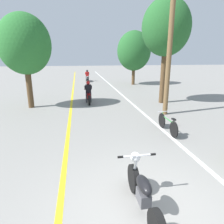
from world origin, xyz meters
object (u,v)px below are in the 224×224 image
(roadside_tree_left, at_px, (25,45))
(roadside_tree_right_far, at_px, (134,51))
(motorcycle_rider_lead, at_px, (89,94))
(motorcycle_foreground, at_px, (143,192))
(motorcycle_rider_far, at_px, (87,77))
(utility_pole, at_px, (170,49))
(bicycle_parked, at_px, (168,124))
(roadside_tree_right_near, at_px, (166,28))

(roadside_tree_left, bearing_deg, roadside_tree_right_far, 44.77)
(motorcycle_rider_lead, bearing_deg, motorcycle_foreground, -87.11)
(motorcycle_rider_far, bearing_deg, motorcycle_foreground, -89.98)
(utility_pole, bearing_deg, motorcycle_foreground, -117.45)
(motorcycle_foreground, height_order, bicycle_parked, motorcycle_foreground)
(motorcycle_foreground, bearing_deg, motorcycle_rider_far, 90.02)
(roadside_tree_left, xyz_separation_m, bicycle_parked, (6.15, -5.05, -3.15))
(roadside_tree_right_far, bearing_deg, bicycle_parked, -99.82)
(motorcycle_rider_far, bearing_deg, utility_pole, -77.42)
(roadside_tree_right_far, bearing_deg, utility_pole, -97.00)
(roadside_tree_right_near, xyz_separation_m, roadside_tree_left, (-8.00, 0.11, -1.00))
(motorcycle_foreground, bearing_deg, roadside_tree_right_near, 64.83)
(motorcycle_rider_lead, bearing_deg, roadside_tree_right_far, 56.38)
(bicycle_parked, bearing_deg, roadside_tree_left, 140.58)
(motorcycle_rider_far, relative_size, bicycle_parked, 1.25)
(roadside_tree_left, bearing_deg, bicycle_parked, -39.42)
(roadside_tree_right_far, bearing_deg, motorcycle_foreground, -104.90)
(roadside_tree_right_far, xyz_separation_m, bicycle_parked, (-2.33, -13.46, -3.05))
(motorcycle_rider_far, distance_m, bicycle_parked, 17.15)
(roadside_tree_right_near, relative_size, motorcycle_rider_far, 2.89)
(motorcycle_rider_lead, bearing_deg, motorcycle_rider_far, 87.54)
(roadside_tree_right_far, height_order, motorcycle_foreground, roadside_tree_right_far)
(roadside_tree_left, distance_m, motorcycle_foreground, 10.17)
(motorcycle_rider_far, xyz_separation_m, bicycle_parked, (2.28, -16.99, -0.18))
(utility_pole, height_order, bicycle_parked, utility_pole)
(utility_pole, bearing_deg, roadside_tree_left, 159.62)
(roadside_tree_left, relative_size, motorcycle_rider_far, 2.40)
(roadside_tree_right_near, height_order, motorcycle_rider_lead, roadside_tree_right_near)
(motorcycle_foreground, height_order, motorcycle_rider_lead, motorcycle_rider_lead)
(utility_pole, bearing_deg, bicycle_parked, -111.98)
(roadside_tree_right_far, relative_size, motorcycle_rider_far, 2.50)
(bicycle_parked, bearing_deg, roadside_tree_right_far, 80.18)
(roadside_tree_right_near, bearing_deg, motorcycle_rider_far, 108.94)
(motorcycle_foreground, distance_m, motorcycle_rider_lead, 9.66)
(utility_pole, relative_size, motorcycle_foreground, 3.18)
(motorcycle_foreground, bearing_deg, roadside_tree_right_far, 75.10)
(motorcycle_rider_lead, bearing_deg, bicycle_parked, -64.55)
(roadside_tree_left, relative_size, motorcycle_foreground, 2.60)
(roadside_tree_right_near, distance_m, roadside_tree_left, 8.06)
(utility_pole, relative_size, roadside_tree_right_far, 1.17)
(utility_pole, xyz_separation_m, roadside_tree_right_near, (0.88, 2.54, 1.25))
(motorcycle_foreground, distance_m, bicycle_parked, 4.46)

